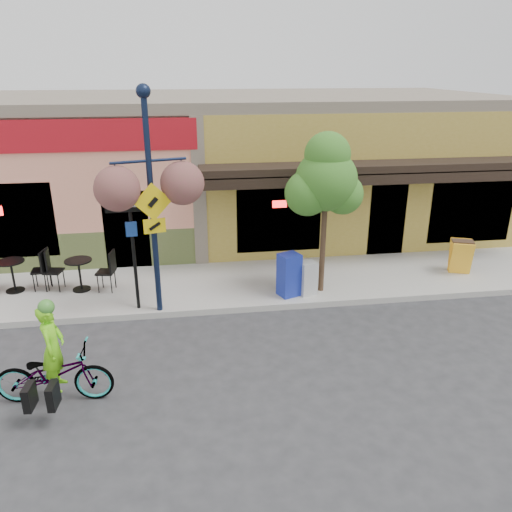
{
  "coord_description": "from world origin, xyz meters",
  "views": [
    {
      "loc": [
        -1.37,
        -9.82,
        5.38
      ],
      "look_at": [
        0.12,
        0.5,
        1.4
      ],
      "focal_mm": 35.0,
      "sensor_mm": 36.0,
      "label": 1
    }
  ],
  "objects": [
    {
      "name": "ground",
      "position": [
        0.0,
        0.0,
        0.0
      ],
      "size": [
        90.0,
        90.0,
        0.0
      ],
      "primitive_type": "plane",
      "color": "#2D2D30",
      "rests_on": "ground"
    },
    {
      "name": "sidewalk",
      "position": [
        0.0,
        2.0,
        0.07
      ],
      "size": [
        24.0,
        3.0,
        0.15
      ],
      "primitive_type": "cube",
      "color": "#9E9B93",
      "rests_on": "ground"
    },
    {
      "name": "curb",
      "position": [
        0.0,
        0.55,
        0.07
      ],
      "size": [
        24.0,
        0.12,
        0.15
      ],
      "primitive_type": "cube",
      "color": "#A8A59E",
      "rests_on": "ground"
    },
    {
      "name": "building",
      "position": [
        0.0,
        7.5,
        2.25
      ],
      "size": [
        18.2,
        8.2,
        4.5
      ],
      "primitive_type": null,
      "color": "#EE9375",
      "rests_on": "ground"
    },
    {
      "name": "bicycle",
      "position": [
        -3.72,
        -2.25,
        0.52
      ],
      "size": [
        2.0,
        0.82,
        1.03
      ],
      "primitive_type": "imported",
      "rotation": [
        0.0,
        0.0,
        1.5
      ],
      "color": "#96300D",
      "rests_on": "ground"
    },
    {
      "name": "cyclist_rider",
      "position": [
        -3.67,
        -2.25,
        0.77
      ],
      "size": [
        0.41,
        0.59,
        1.54
      ],
      "primitive_type": "imported",
      "rotation": [
        0.0,
        0.0,
        1.5
      ],
      "color": "#72DD17",
      "rests_on": "ground"
    },
    {
      "name": "lamp_post",
      "position": [
        -2.09,
        0.65,
        2.61
      ],
      "size": [
        1.68,
        0.99,
        4.93
      ],
      "primitive_type": null,
      "rotation": [
        0.0,
        0.0,
        0.25
      ],
      "color": "#101932",
      "rests_on": "sidewalk"
    },
    {
      "name": "one_way_sign",
      "position": [
        -2.57,
        0.81,
        1.47
      ],
      "size": [
        1.02,
        0.27,
        2.64
      ],
      "primitive_type": null,
      "rotation": [
        0.0,
        0.0,
        0.05
      ],
      "color": "black",
      "rests_on": "sidewalk"
    },
    {
      "name": "cafe_set_left",
      "position": [
        -5.67,
        2.18,
        0.67
      ],
      "size": [
        1.8,
        0.99,
        1.05
      ],
      "primitive_type": null,
      "rotation": [
        0.0,
        0.0,
        0.07
      ],
      "color": "black",
      "rests_on": "sidewalk"
    },
    {
      "name": "cafe_set_right",
      "position": [
        -4.06,
        2.02,
        0.67
      ],
      "size": [
        1.87,
        1.17,
        1.04
      ],
      "primitive_type": null,
      "rotation": [
        0.0,
        0.0,
        -0.18
      ],
      "color": "black",
      "rests_on": "sidewalk"
    },
    {
      "name": "newspaper_box_blue",
      "position": [
        1.0,
        1.0,
        0.68
      ],
      "size": [
        0.6,
        0.57,
        1.05
      ],
      "primitive_type": null,
      "rotation": [
        0.0,
        0.0,
        0.37
      ],
      "color": "#1A2B9F",
      "rests_on": "sidewalk"
    },
    {
      "name": "newspaper_box_grey",
      "position": [
        1.46,
        1.01,
        0.56
      ],
      "size": [
        0.47,
        0.44,
        0.83
      ],
      "primitive_type": null,
      "rotation": [
        0.0,
        0.0,
        0.29
      ],
      "color": "#B0B0B0",
      "rests_on": "sidewalk"
    },
    {
      "name": "street_tree",
      "position": [
        1.85,
        1.16,
        2.11
      ],
      "size": [
        1.89,
        1.89,
        3.93
      ],
      "primitive_type": null,
      "rotation": [
        0.0,
        0.0,
        0.28
      ],
      "color": "#3D7A26",
      "rests_on": "sidewalk"
    },
    {
      "name": "sandwich_board",
      "position": [
        5.79,
        1.58,
        0.6
      ],
      "size": [
        0.65,
        0.56,
        0.91
      ],
      "primitive_type": null,
      "rotation": [
        0.0,
        0.0,
        -0.35
      ],
      "color": "yellow",
      "rests_on": "sidewalk"
    }
  ]
}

